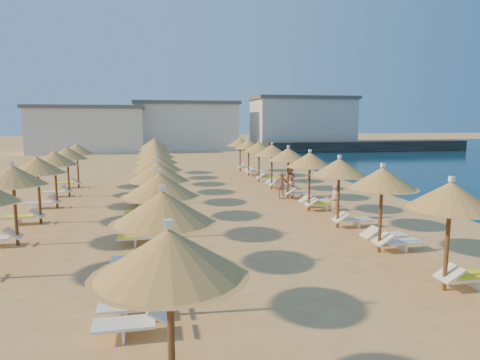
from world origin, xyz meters
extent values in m
plane|color=#E4AA64|center=(0.00, 0.00, 0.00)|extent=(220.00, 220.00, 0.00)
cube|color=black|center=(26.10, 38.17, 0.75)|extent=(30.06, 4.45, 1.50)
cube|color=beige|center=(-12.91, 44.38, 3.00)|extent=(15.00, 8.00, 6.00)
cube|color=#59514C|center=(-12.91, 44.38, 6.25)|extent=(15.60, 8.48, 0.50)
cube|color=beige|center=(0.96, 47.42, 3.40)|extent=(15.00, 8.00, 6.80)
cube|color=#59514C|center=(0.96, 47.42, 7.05)|extent=(15.60, 8.48, 0.50)
cube|color=beige|center=(18.89, 45.24, 3.80)|extent=(15.00, 8.00, 7.60)
cube|color=#59514C|center=(18.89, 45.24, 7.85)|extent=(15.60, 8.48, 0.50)
cylinder|color=brown|center=(3.42, -9.06, 1.25)|extent=(0.12, 0.12, 2.51)
cone|color=#AD7332|center=(3.42, -9.06, 2.63)|extent=(2.28, 2.28, 0.74)
cone|color=#AD7332|center=(3.42, -9.06, 2.32)|extent=(2.47, 2.47, 0.12)
cube|color=white|center=(3.42, -9.06, 3.07)|extent=(0.12, 0.12, 0.14)
cylinder|color=brown|center=(3.42, -5.62, 1.25)|extent=(0.12, 0.12, 2.51)
cone|color=#AD7332|center=(3.42, -5.62, 2.63)|extent=(2.28, 2.28, 0.74)
cone|color=#AD7332|center=(3.42, -5.62, 2.32)|extent=(2.47, 2.47, 0.12)
cube|color=white|center=(3.42, -5.62, 3.07)|extent=(0.12, 0.12, 0.14)
cylinder|color=brown|center=(3.42, -2.18, 1.25)|extent=(0.12, 0.12, 2.51)
cone|color=#AD7332|center=(3.42, -2.18, 2.63)|extent=(2.28, 2.28, 0.74)
cone|color=#AD7332|center=(3.42, -2.18, 2.32)|extent=(2.47, 2.47, 0.12)
cube|color=white|center=(3.42, -2.18, 3.07)|extent=(0.12, 0.12, 0.14)
cylinder|color=brown|center=(3.42, 1.27, 1.25)|extent=(0.12, 0.12, 2.51)
cone|color=#AD7332|center=(3.42, 1.27, 2.63)|extent=(2.28, 2.28, 0.74)
cone|color=#AD7332|center=(3.42, 1.27, 2.32)|extent=(2.47, 2.47, 0.12)
cube|color=white|center=(3.42, 1.27, 3.07)|extent=(0.12, 0.12, 0.14)
cylinder|color=brown|center=(3.42, 4.71, 1.25)|extent=(0.12, 0.12, 2.51)
cone|color=#AD7332|center=(3.42, 4.71, 2.63)|extent=(2.28, 2.28, 0.74)
cone|color=#AD7332|center=(3.42, 4.71, 2.32)|extent=(2.47, 2.47, 0.12)
cube|color=white|center=(3.42, 4.71, 3.07)|extent=(0.12, 0.12, 0.14)
cylinder|color=brown|center=(3.42, 8.15, 1.25)|extent=(0.12, 0.12, 2.51)
cone|color=#AD7332|center=(3.42, 8.15, 2.63)|extent=(2.28, 2.28, 0.74)
cone|color=#AD7332|center=(3.42, 8.15, 2.32)|extent=(2.47, 2.47, 0.12)
cube|color=white|center=(3.42, 8.15, 3.07)|extent=(0.12, 0.12, 0.14)
cylinder|color=brown|center=(3.42, 11.59, 1.25)|extent=(0.12, 0.12, 2.51)
cone|color=#AD7332|center=(3.42, 11.59, 2.63)|extent=(2.28, 2.28, 0.74)
cone|color=#AD7332|center=(3.42, 11.59, 2.32)|extent=(2.47, 2.47, 0.12)
cube|color=white|center=(3.42, 11.59, 3.07)|extent=(0.12, 0.12, 0.14)
cylinder|color=brown|center=(3.42, 15.03, 1.25)|extent=(0.12, 0.12, 2.51)
cone|color=#AD7332|center=(3.42, 15.03, 2.63)|extent=(2.28, 2.28, 0.74)
cone|color=#AD7332|center=(3.42, 15.03, 2.32)|extent=(2.47, 2.47, 0.12)
cube|color=white|center=(3.42, 15.03, 3.07)|extent=(0.12, 0.12, 0.14)
cylinder|color=brown|center=(3.42, 18.47, 1.25)|extent=(0.12, 0.12, 2.51)
cone|color=#AD7332|center=(3.42, 18.47, 2.63)|extent=(2.28, 2.28, 0.74)
cone|color=#AD7332|center=(3.42, 18.47, 2.32)|extent=(2.47, 2.47, 0.12)
cube|color=white|center=(3.42, 18.47, 3.07)|extent=(0.12, 0.12, 0.14)
cylinder|color=brown|center=(-4.07, -12.50, 1.25)|extent=(0.12, 0.12, 2.51)
cone|color=#AD7332|center=(-4.07, -12.50, 2.63)|extent=(2.28, 2.28, 0.74)
cone|color=#AD7332|center=(-4.07, -12.50, 2.32)|extent=(2.47, 2.47, 0.12)
cube|color=white|center=(-4.07, -12.50, 3.07)|extent=(0.12, 0.12, 0.14)
cylinder|color=brown|center=(-4.07, -9.06, 1.25)|extent=(0.12, 0.12, 2.51)
cone|color=#AD7332|center=(-4.07, -9.06, 2.63)|extent=(2.28, 2.28, 0.74)
cone|color=#AD7332|center=(-4.07, -9.06, 2.32)|extent=(2.47, 2.47, 0.12)
cube|color=white|center=(-4.07, -9.06, 3.07)|extent=(0.12, 0.12, 0.14)
cylinder|color=brown|center=(-4.07, -5.62, 1.25)|extent=(0.12, 0.12, 2.51)
cone|color=#AD7332|center=(-4.07, -5.62, 2.63)|extent=(2.28, 2.28, 0.74)
cone|color=#AD7332|center=(-4.07, -5.62, 2.32)|extent=(2.47, 2.47, 0.12)
cube|color=white|center=(-4.07, -5.62, 3.07)|extent=(0.12, 0.12, 0.14)
cylinder|color=brown|center=(-4.07, -2.18, 1.25)|extent=(0.12, 0.12, 2.51)
cone|color=#AD7332|center=(-4.07, -2.18, 2.63)|extent=(2.28, 2.28, 0.74)
cone|color=#AD7332|center=(-4.07, -2.18, 2.32)|extent=(2.47, 2.47, 0.12)
cube|color=white|center=(-4.07, -2.18, 3.07)|extent=(0.12, 0.12, 0.14)
cylinder|color=brown|center=(-4.07, 1.27, 1.25)|extent=(0.12, 0.12, 2.51)
cone|color=#AD7332|center=(-4.07, 1.27, 2.63)|extent=(2.28, 2.28, 0.74)
cone|color=#AD7332|center=(-4.07, 1.27, 2.32)|extent=(2.47, 2.47, 0.12)
cube|color=white|center=(-4.07, 1.27, 3.07)|extent=(0.12, 0.12, 0.14)
cylinder|color=brown|center=(-4.07, 4.71, 1.25)|extent=(0.12, 0.12, 2.51)
cone|color=#AD7332|center=(-4.07, 4.71, 2.63)|extent=(2.28, 2.28, 0.74)
cone|color=#AD7332|center=(-4.07, 4.71, 2.32)|extent=(2.47, 2.47, 0.12)
cube|color=white|center=(-4.07, 4.71, 3.07)|extent=(0.12, 0.12, 0.14)
cylinder|color=brown|center=(-4.07, 8.15, 1.25)|extent=(0.12, 0.12, 2.51)
cone|color=#AD7332|center=(-4.07, 8.15, 2.63)|extent=(2.28, 2.28, 0.74)
cone|color=#AD7332|center=(-4.07, 8.15, 2.32)|extent=(2.47, 2.47, 0.12)
cube|color=white|center=(-4.07, 8.15, 3.07)|extent=(0.12, 0.12, 0.14)
cylinder|color=brown|center=(-4.07, 11.59, 1.25)|extent=(0.12, 0.12, 2.51)
cone|color=#AD7332|center=(-4.07, 11.59, 2.63)|extent=(2.28, 2.28, 0.74)
cone|color=#AD7332|center=(-4.07, 11.59, 2.32)|extent=(2.47, 2.47, 0.12)
cube|color=white|center=(-4.07, 11.59, 3.07)|extent=(0.12, 0.12, 0.14)
cylinder|color=brown|center=(-4.07, 15.03, 1.25)|extent=(0.12, 0.12, 2.51)
cone|color=#AD7332|center=(-4.07, 15.03, 2.63)|extent=(2.28, 2.28, 0.74)
cone|color=#AD7332|center=(-4.07, 15.03, 2.32)|extent=(2.47, 2.47, 0.12)
cube|color=white|center=(-4.07, 15.03, 3.07)|extent=(0.12, 0.12, 0.14)
cylinder|color=brown|center=(-4.07, 18.47, 1.25)|extent=(0.12, 0.12, 2.51)
cone|color=#AD7332|center=(-4.07, 18.47, 2.63)|extent=(2.28, 2.28, 0.74)
cone|color=#AD7332|center=(-4.07, 18.47, 2.32)|extent=(2.47, 2.47, 0.12)
cube|color=white|center=(-4.07, 18.47, 3.07)|extent=(0.12, 0.12, 0.14)
cylinder|color=brown|center=(-9.24, -2.18, 1.25)|extent=(0.12, 0.12, 2.51)
cone|color=#AD7332|center=(-9.24, -2.18, 2.63)|extent=(2.28, 2.28, 0.74)
cone|color=#AD7332|center=(-9.24, -2.18, 2.32)|extent=(2.47, 2.47, 0.12)
cube|color=white|center=(-9.24, -2.18, 3.07)|extent=(0.12, 0.12, 0.14)
cylinder|color=brown|center=(-9.24, 1.27, 1.25)|extent=(0.12, 0.12, 2.51)
cone|color=#AD7332|center=(-9.24, 1.27, 2.63)|extent=(2.28, 2.28, 0.74)
cone|color=#AD7332|center=(-9.24, 1.27, 2.32)|extent=(2.47, 2.47, 0.12)
cube|color=white|center=(-9.24, 1.27, 3.07)|extent=(0.12, 0.12, 0.14)
cylinder|color=brown|center=(-9.24, 4.71, 1.25)|extent=(0.12, 0.12, 2.51)
cone|color=#AD7332|center=(-9.24, 4.71, 2.63)|extent=(2.28, 2.28, 0.74)
cone|color=#AD7332|center=(-9.24, 4.71, 2.32)|extent=(2.47, 2.47, 0.12)
cube|color=white|center=(-9.24, 4.71, 3.07)|extent=(0.12, 0.12, 0.14)
cylinder|color=brown|center=(-9.24, 8.15, 1.25)|extent=(0.12, 0.12, 2.51)
cone|color=#AD7332|center=(-9.24, 8.15, 2.63)|extent=(2.28, 2.28, 0.74)
cone|color=#AD7332|center=(-9.24, 8.15, 2.32)|extent=(2.47, 2.47, 0.12)
cube|color=white|center=(-9.24, 8.15, 3.07)|extent=(0.12, 0.12, 0.14)
cylinder|color=brown|center=(-9.24, 11.59, 1.25)|extent=(0.12, 0.12, 2.51)
cone|color=#AD7332|center=(-9.24, 11.59, 2.63)|extent=(2.28, 2.28, 0.74)
cone|color=#AD7332|center=(-9.24, 11.59, 2.32)|extent=(2.47, 2.47, 0.12)
cube|color=white|center=(-9.24, 11.59, 3.07)|extent=(0.12, 0.12, 0.14)
cube|color=white|center=(4.32, -9.06, 0.32)|extent=(1.31, 0.64, 0.06)
cube|color=white|center=(4.32, -9.06, 0.16)|extent=(0.06, 0.57, 0.32)
cube|color=white|center=(3.55, -9.06, 0.46)|extent=(0.58, 0.64, 0.40)
cube|color=#FCFF1A|center=(4.32, -9.06, 0.38)|extent=(1.26, 0.59, 0.05)
cube|color=white|center=(-4.97, -9.06, 0.32)|extent=(1.31, 0.64, 0.06)
cube|color=white|center=(-4.97, -9.06, 0.16)|extent=(0.06, 0.57, 0.32)
cube|color=white|center=(-4.20, -9.06, 0.46)|extent=(0.58, 0.64, 0.40)
cube|color=white|center=(-4.97, -9.96, 0.32)|extent=(1.31, 0.64, 0.06)
cube|color=white|center=(-4.97, -9.96, 0.16)|extent=(0.06, 0.57, 0.32)
cube|color=white|center=(-4.20, -9.96, 0.46)|extent=(0.58, 0.64, 0.40)
cube|color=white|center=(4.32, -5.62, 0.32)|extent=(1.31, 0.64, 0.06)
cube|color=white|center=(4.32, -5.62, 0.16)|extent=(0.06, 0.57, 0.32)
cube|color=white|center=(3.55, -5.62, 0.46)|extent=(0.58, 0.64, 0.40)
cube|color=white|center=(4.32, -4.72, 0.32)|extent=(1.31, 0.64, 0.06)
cube|color=white|center=(4.32, -4.72, 0.16)|extent=(0.06, 0.57, 0.32)
cube|color=white|center=(3.55, -4.72, 0.46)|extent=(0.58, 0.64, 0.40)
cube|color=white|center=(-4.97, -5.62, 0.32)|extent=(1.31, 0.64, 0.06)
cube|color=white|center=(-4.97, -5.62, 0.16)|extent=(0.06, 0.57, 0.32)
cube|color=white|center=(-4.20, -5.62, 0.46)|extent=(0.58, 0.64, 0.40)
cube|color=white|center=(4.32, -2.18, 0.32)|extent=(1.31, 0.64, 0.06)
cube|color=white|center=(4.32, -2.18, 0.16)|extent=(0.06, 0.57, 0.32)
cube|color=white|center=(3.55, -2.18, 0.46)|extent=(0.58, 0.64, 0.40)
cube|color=white|center=(-4.97, -2.18, 0.32)|extent=(1.31, 0.64, 0.06)
cube|color=white|center=(-4.97, -2.18, 0.16)|extent=(0.06, 0.57, 0.32)
cube|color=white|center=(-4.20, -2.18, 0.46)|extent=(0.58, 0.64, 0.40)
cube|color=white|center=(-4.97, -3.08, 0.32)|extent=(1.31, 0.64, 0.06)
cube|color=white|center=(-4.97, -3.08, 0.16)|extent=(0.06, 0.57, 0.32)
cube|color=white|center=(-4.20, -3.08, 0.46)|extent=(0.58, 0.64, 0.40)
cube|color=#FCFF1A|center=(-4.97, -3.08, 0.38)|extent=(1.26, 0.59, 0.05)
cube|color=white|center=(4.32, 1.27, 0.32)|extent=(1.31, 0.64, 0.06)
cube|color=white|center=(4.32, 1.27, 0.16)|extent=(0.06, 0.57, 0.32)
cube|color=white|center=(3.55, 1.27, 0.46)|extent=(0.58, 0.64, 0.40)
cube|color=#FCFF1A|center=(4.32, 1.27, 0.38)|extent=(1.26, 0.59, 0.05)
cube|color=white|center=(4.32, 2.17, 0.32)|extent=(1.31, 0.64, 0.06)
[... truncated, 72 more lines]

